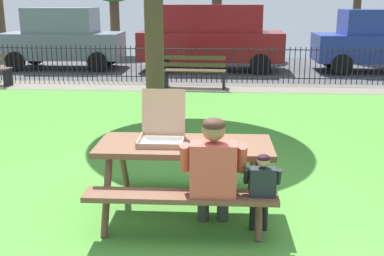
# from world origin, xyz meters

# --- Properties ---
(ground) EXTENTS (28.00, 12.38, 0.02)m
(ground) POSITION_xyz_m (0.00, 2.19, -0.01)
(ground) COLOR #498C33
(cobblestone_walkway) EXTENTS (28.00, 1.40, 0.01)m
(cobblestone_walkway) POSITION_xyz_m (0.00, 7.68, -0.00)
(cobblestone_walkway) COLOR slate
(street_asphalt) EXTENTS (28.00, 6.24, 0.01)m
(street_asphalt) POSITION_xyz_m (0.00, 11.50, -0.01)
(street_asphalt) COLOR #424247
(picnic_table_foreground) EXTENTS (1.83, 1.52, 0.79)m
(picnic_table_foreground) POSITION_xyz_m (-0.33, 0.15, 0.60)
(picnic_table_foreground) COLOR brown
(picnic_table_foreground) RESTS_ON ground
(pizza_box_open) EXTENTS (0.48, 0.53, 0.51)m
(pizza_box_open) POSITION_xyz_m (-0.58, 0.26, 0.89)
(pizza_box_open) COLOR tan
(pizza_box_open) RESTS_ON picnic_table_foreground
(adult_at_table) EXTENTS (0.61, 0.60, 1.19)m
(adult_at_table) POSITION_xyz_m (-0.02, -0.34, 0.66)
(adult_at_table) COLOR #373737
(adult_at_table) RESTS_ON ground
(child_at_table) EXTENTS (0.35, 0.34, 0.86)m
(child_at_table) POSITION_xyz_m (0.43, -0.36, 0.52)
(child_at_table) COLOR black
(child_at_table) RESTS_ON ground
(iron_fence_streetside) EXTENTS (22.47, 0.03, 1.00)m
(iron_fence_streetside) POSITION_xyz_m (-0.00, 8.38, 0.51)
(iron_fence_streetside) COLOR black
(iron_fence_streetside) RESTS_ON ground
(park_bench_center) EXTENTS (1.62, 0.54, 0.85)m
(park_bench_center) POSITION_xyz_m (-0.76, 7.54, 0.42)
(park_bench_center) COLOR brown
(park_bench_center) RESTS_ON ground
(parked_car_far_left) EXTENTS (3.97, 1.96, 1.98)m
(parked_car_far_left) POSITION_xyz_m (-5.39, 10.88, 1.01)
(parked_car_far_left) COLOR slate
(parked_car_far_left) RESTS_ON ground
(parked_car_left) EXTENTS (4.64, 2.03, 2.08)m
(parked_car_left) POSITION_xyz_m (-0.46, 10.88, 1.10)
(parked_car_left) COLOR maroon
(parked_car_left) RESTS_ON ground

